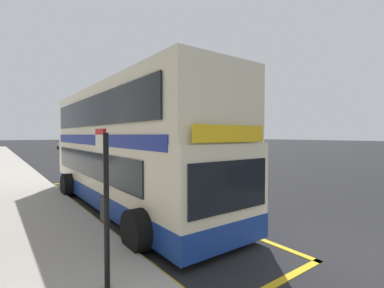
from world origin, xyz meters
The scene contains 5 objects.
ground_plane centered at (0.00, 32.00, 0.00)m, with size 260.00×260.00×0.00m, color black.
double_decker_bus centered at (-2.46, 7.57, 2.07)m, with size 3.29×11.09×4.40m.
bus_bay_markings centered at (-2.46, 7.55, 0.01)m, with size 3.08×13.48×0.01m.
bus_stop_sign centered at (-5.01, 2.43, 1.71)m, with size 0.09×0.51×2.66m.
parked_car_white_behind centered at (4.78, 54.28, 0.80)m, with size 2.09×4.20×1.62m.
Camera 1 is at (-6.52, -2.04, 2.69)m, focal length 25.25 mm.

